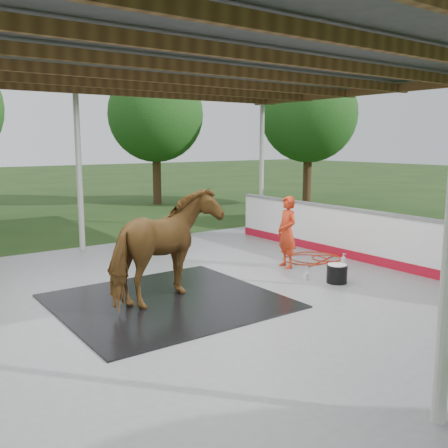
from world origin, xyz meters
TOP-DOWN VIEW (x-y plane):
  - ground at (0.00, 0.00)m, footprint 100.00×100.00m
  - concrete_slab at (0.00, 0.00)m, footprint 12.00×10.00m
  - pavilion_structure at (0.00, -0.00)m, footprint 12.60×10.60m
  - dasher_board at (4.60, 0.00)m, footprint 0.16×8.00m
  - tree_belt at (0.30, 0.90)m, footprint 28.00×28.00m
  - rubber_mat at (-0.31, -0.06)m, footprint 3.46×3.24m
  - horse at (-0.31, -0.06)m, footprint 2.36×1.73m
  - handler at (2.88, 0.50)m, footprint 0.46×0.61m
  - wash_bucket at (2.83, -0.94)m, footprint 0.38×0.38m
  - soap_bottle_a at (3.76, -0.28)m, footprint 0.14×0.14m
  - soap_bottle_b at (2.50, -0.46)m, footprint 0.09×0.10m
  - hose_coil at (3.88, 0.68)m, footprint 1.47×1.18m

SIDE VIEW (x-z plane):
  - ground at x=0.00m, z-range 0.00..0.00m
  - concrete_slab at x=0.00m, z-range 0.00..0.05m
  - hose_coil at x=3.88m, z-range 0.05..0.07m
  - rubber_mat at x=-0.31m, z-range 0.05..0.08m
  - soap_bottle_b at x=2.50m, z-range 0.05..0.23m
  - soap_bottle_a at x=3.76m, z-range 0.05..0.37m
  - wash_bucket at x=2.83m, z-range 0.05..0.41m
  - dasher_board at x=4.60m, z-range 0.02..1.17m
  - handler at x=2.88m, z-range 0.05..1.55m
  - horse at x=-0.31m, z-range 0.08..1.89m
  - tree_belt at x=0.30m, z-range 0.89..6.69m
  - pavilion_structure at x=0.00m, z-range 1.94..5.99m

